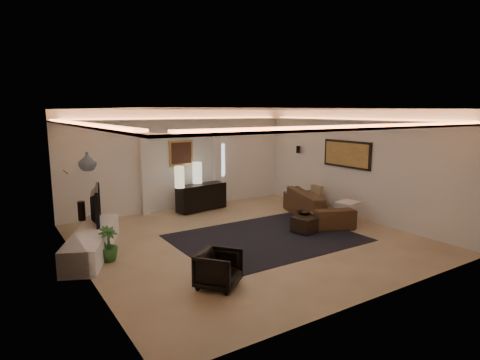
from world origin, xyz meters
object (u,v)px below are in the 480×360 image
armchair (219,269)px  sofa (316,205)px  console (201,197)px  coffee_table (311,223)px

armchair → sofa: bearing=-10.3°
console → sofa: console is taller
armchair → coffee_table: bearing=-14.2°
coffee_table → armchair: 3.75m
sofa → armchair: sofa is taller
coffee_table → armchair: armchair is taller
console → armchair: console is taller
sofa → coffee_table: 1.19m
sofa → coffee_table: size_ratio=2.72×
sofa → console: bearing=60.9°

